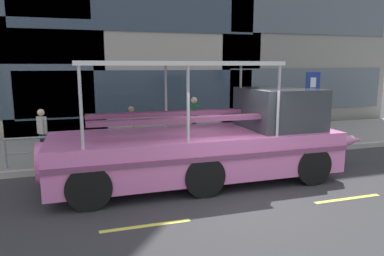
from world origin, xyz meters
name	(u,v)px	position (x,y,z in m)	size (l,w,h in m)	color
ground_plane	(236,194)	(0.00, 0.00, 0.00)	(120.00, 120.00, 0.00)	#333335
sidewalk	(177,143)	(0.00, 5.60, 0.09)	(32.00, 4.80, 0.18)	gray
curb_edge	(197,159)	(0.00, 3.11, 0.09)	(32.00, 0.18, 0.18)	#B2ADA3
lane_centreline	(256,211)	(0.00, -1.05, 0.00)	(25.80, 0.12, 0.01)	#DBD64C
curb_guardrail	(180,137)	(-0.46, 3.45, 0.78)	(10.49, 0.09, 0.89)	gray
parking_sign	(312,95)	(4.72, 3.73, 2.00)	(0.60, 0.12, 2.68)	#4C4F54
duck_tour_boat	(216,142)	(-0.05, 1.26, 1.06)	(9.43, 2.59, 3.20)	pink
pedestrian_near_bow	(246,116)	(2.32, 4.25, 1.24)	(0.45, 0.33, 1.76)	#47423D
pedestrian_mid_left	(194,116)	(0.45, 4.81, 1.26)	(0.24, 0.51, 1.78)	#47423D
pedestrian_mid_right	(132,124)	(-1.88, 4.61, 1.11)	(0.29, 0.39, 1.55)	#1E2338
pedestrian_near_stern	(42,128)	(-4.73, 4.46, 1.13)	(0.32, 0.36, 1.57)	#1E2338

